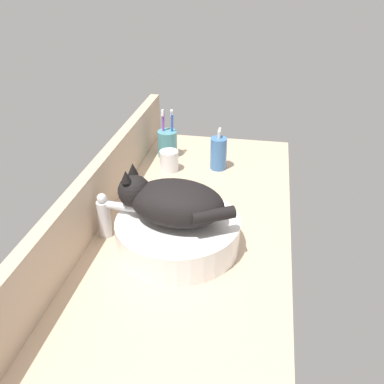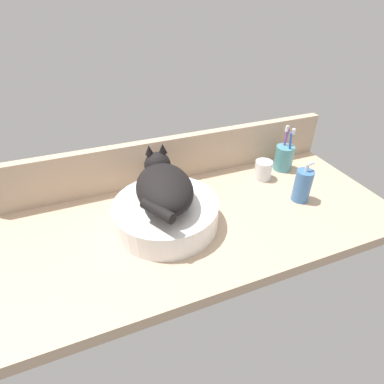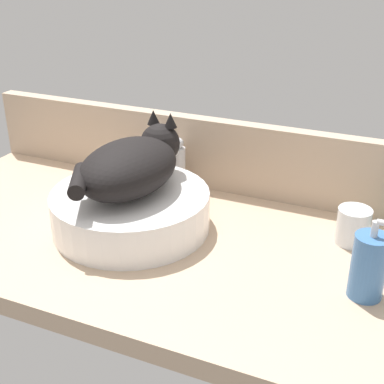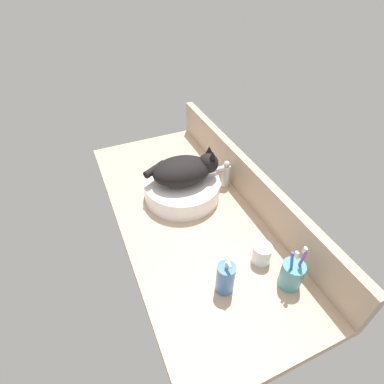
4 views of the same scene
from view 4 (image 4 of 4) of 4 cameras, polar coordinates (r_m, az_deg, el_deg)
name	(u,v)px [view 4 (image 4 of 4)]	position (r cm, az deg, el deg)	size (l,w,h in cm)	color
ground_plane	(190,217)	(128.35, -0.37, -4.75)	(131.11, 58.63, 4.00)	tan
backsplash_panel	(248,181)	(131.50, 10.70, 2.03)	(131.11, 3.60, 17.50)	tan
sink_basin	(182,188)	(132.68, -1.89, 0.70)	(33.35, 33.35, 8.36)	white
cat	(185,170)	(126.83, -1.41, 4.27)	(19.63, 31.95, 14.00)	black
faucet	(224,173)	(136.82, 6.07, 3.58)	(3.60, 11.85, 13.60)	silver
soap_dispenser	(225,278)	(100.53, 6.37, -15.96)	(6.01, 6.01, 15.17)	#3F72B2
toothbrush_cup	(291,274)	(106.57, 18.43, -14.68)	(7.46, 7.46, 18.70)	teal
water_glass	(262,254)	(111.41, 13.10, -11.50)	(6.77, 6.77, 7.56)	white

